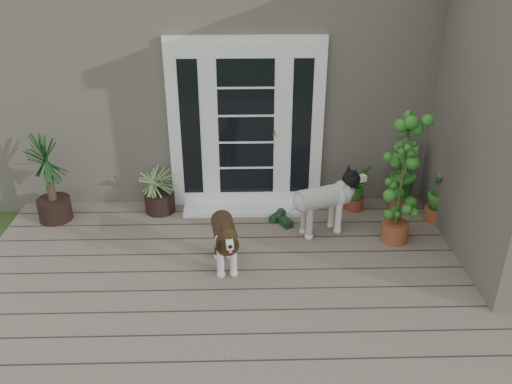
{
  "coord_description": "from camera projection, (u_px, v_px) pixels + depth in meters",
  "views": [
    {
      "loc": [
        -0.24,
        -3.65,
        3.42
      ],
      "look_at": [
        -0.1,
        1.75,
        0.7
      ],
      "focal_mm": 37.64,
      "sensor_mm": 36.0,
      "label": 1
    }
  ],
  "objects": [
    {
      "name": "spider_plant",
      "position": [
        159.0,
        187.0,
        6.71
      ],
      "size": [
        0.75,
        0.75,
        0.67
      ],
      "primitive_type": null,
      "rotation": [
        0.0,
        0.0,
        -0.22
      ],
      "color": "#7C9059",
      "rests_on": "deck"
    },
    {
      "name": "deck",
      "position": [
        270.0,
        315.0,
        5.13
      ],
      "size": [
        6.2,
        4.6,
        0.12
      ],
      "primitive_type": "cube",
      "color": "#6B5B4C",
      "rests_on": "ground"
    },
    {
      "name": "yucca",
      "position": [
        49.0,
        179.0,
        6.42
      ],
      "size": [
        0.87,
        0.87,
        1.1
      ],
      "primitive_type": null,
      "rotation": [
        0.0,
        0.0,
        0.15
      ],
      "color": "black",
      "rests_on": "deck"
    },
    {
      "name": "white_dog",
      "position": [
        322.0,
        207.0,
        6.23
      ],
      "size": [
        0.9,
        0.62,
        0.69
      ],
      "primitive_type": null,
      "rotation": [
        0.0,
        0.0,
        -1.21
      ],
      "color": "silver",
      "rests_on": "deck"
    },
    {
      "name": "clog_left",
      "position": [
        283.0,
        220.0,
        6.55
      ],
      "size": [
        0.29,
        0.37,
        0.1
      ],
      "primitive_type": null,
      "rotation": [
        0.0,
        0.0,
        0.47
      ],
      "color": "black",
      "rests_on": "deck"
    },
    {
      "name": "sapling",
      "position": [
        402.0,
        176.0,
        5.86
      ],
      "size": [
        0.59,
        0.59,
        1.63
      ],
      "primitive_type": null,
      "rotation": [
        0.0,
        0.0,
        0.27
      ],
      "color": "#245618",
      "rests_on": "deck"
    },
    {
      "name": "door_step",
      "position": [
        247.0,
        208.0,
        6.88
      ],
      "size": [
        1.6,
        0.4,
        0.05
      ],
      "primitive_type": "cube",
      "color": "white",
      "rests_on": "deck"
    },
    {
      "name": "herb_a",
      "position": [
        355.0,
        191.0,
        6.81
      ],
      "size": [
        0.54,
        0.54,
        0.49
      ],
      "primitive_type": "imported",
      "rotation": [
        0.0,
        0.0,
        0.9
      ],
      "color": "#245317",
      "rests_on": "deck"
    },
    {
      "name": "clog_right",
      "position": [
        277.0,
        216.0,
        6.65
      ],
      "size": [
        0.28,
        0.32,
        0.09
      ],
      "primitive_type": null,
      "rotation": [
        0.0,
        0.0,
        -0.63
      ],
      "color": "#14331C",
      "rests_on": "deck"
    },
    {
      "name": "house_main",
      "position": [
        258.0,
        58.0,
        8.26
      ],
      "size": [
        7.4,
        4.0,
        3.1
      ],
      "primitive_type": "cube",
      "color": "#665E54",
      "rests_on": "ground"
    },
    {
      "name": "brindle_dog",
      "position": [
        225.0,
        242.0,
        5.61
      ],
      "size": [
        0.43,
        0.79,
        0.63
      ],
      "primitive_type": null,
      "rotation": [
        0.0,
        0.0,
        3.28
      ],
      "color": "#362313",
      "rests_on": "deck"
    },
    {
      "name": "herb_b",
      "position": [
        400.0,
        184.0,
        6.78
      ],
      "size": [
        0.54,
        0.54,
        0.68
      ],
      "primitive_type": "imported",
      "rotation": [
        0.0,
        0.0,
        1.8
      ],
      "color": "#1D5317",
      "rests_on": "deck"
    },
    {
      "name": "herb_c",
      "position": [
        438.0,
        201.0,
        6.55
      ],
      "size": [
        0.47,
        0.47,
        0.52
      ],
      "primitive_type": "imported",
      "rotation": [
        0.0,
        0.0,
        4.01
      ],
      "color": "#1C5117",
      "rests_on": "deck"
    },
    {
      "name": "door_unit",
      "position": [
        246.0,
        125.0,
        6.58
      ],
      "size": [
        1.9,
        0.14,
        2.15
      ],
      "primitive_type": "cube",
      "color": "white",
      "rests_on": "deck"
    }
  ]
}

